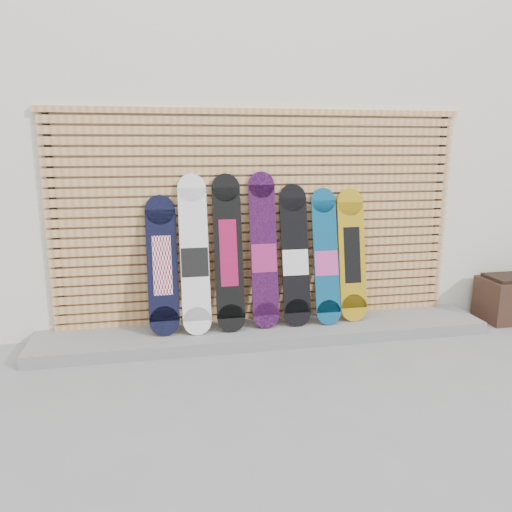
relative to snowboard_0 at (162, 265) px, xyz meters
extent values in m
plane|color=gray|center=(1.17, -0.77, -0.79)|extent=(80.00, 80.00, 0.00)
cube|color=silver|center=(1.67, 2.73, 1.01)|extent=(12.00, 5.00, 3.60)
cube|color=slate|center=(1.02, -0.09, -0.73)|extent=(4.60, 0.70, 0.12)
cube|color=tan|center=(1.02, 0.20, -0.65)|extent=(4.20, 0.05, 0.08)
cube|color=tan|center=(1.02, 0.20, -0.56)|extent=(4.20, 0.05, 0.08)
cube|color=tan|center=(1.02, 0.20, -0.46)|extent=(4.20, 0.05, 0.07)
cube|color=tan|center=(1.02, 0.20, -0.36)|extent=(4.20, 0.05, 0.07)
cube|color=tan|center=(1.02, 0.20, -0.27)|extent=(4.20, 0.05, 0.07)
cube|color=tan|center=(1.02, 0.20, -0.17)|extent=(4.20, 0.05, 0.07)
cube|color=tan|center=(1.02, 0.20, -0.07)|extent=(4.20, 0.05, 0.07)
cube|color=tan|center=(1.02, 0.20, 0.02)|extent=(4.20, 0.05, 0.07)
cube|color=tan|center=(1.02, 0.20, 0.12)|extent=(4.20, 0.05, 0.07)
cube|color=tan|center=(1.02, 0.20, 0.22)|extent=(4.20, 0.05, 0.08)
cube|color=tan|center=(1.02, 0.20, 0.32)|extent=(4.20, 0.05, 0.08)
cube|color=tan|center=(1.02, 0.20, 0.41)|extent=(4.20, 0.05, 0.08)
cube|color=tan|center=(1.02, 0.20, 0.51)|extent=(4.20, 0.05, 0.08)
cube|color=tan|center=(1.02, 0.20, 0.61)|extent=(4.20, 0.05, 0.08)
cube|color=tan|center=(1.02, 0.20, 0.70)|extent=(4.20, 0.05, 0.08)
cube|color=tan|center=(1.02, 0.20, 0.80)|extent=(4.20, 0.05, 0.08)
cube|color=tan|center=(1.02, 0.20, 0.90)|extent=(4.20, 0.05, 0.08)
cube|color=tan|center=(1.02, 0.20, 0.99)|extent=(4.20, 0.05, 0.08)
cube|color=tan|center=(1.02, 0.20, 1.09)|extent=(4.20, 0.05, 0.08)
cube|color=tan|center=(1.02, 0.20, 1.19)|extent=(4.20, 0.05, 0.08)
cube|color=tan|center=(1.02, 0.20, 1.29)|extent=(4.20, 0.05, 0.08)
cube|color=tan|center=(1.02, 0.20, 1.38)|extent=(4.20, 0.05, 0.08)
cube|color=black|center=(-1.00, 0.23, 0.33)|extent=(0.06, 0.04, 2.23)
cube|color=black|center=(3.04, 0.23, 0.33)|extent=(0.06, 0.04, 2.23)
cube|color=tan|center=(1.02, 0.20, 1.47)|extent=(4.26, 0.07, 0.06)
cube|color=black|center=(0.00, 0.00, 0.00)|extent=(0.30, 0.28, 1.06)
cylinder|color=black|center=(0.00, -0.13, -0.53)|extent=(0.30, 0.09, 0.29)
cylinder|color=black|center=(0.00, 0.13, 0.53)|extent=(0.30, 0.09, 0.29)
cube|color=white|center=(0.00, 0.00, 0.00)|extent=(0.18, 0.16, 0.57)
cube|color=white|center=(0.31, -0.02, 0.10)|extent=(0.28, 0.32, 1.28)
cylinder|color=white|center=(0.31, -0.17, -0.54)|extent=(0.28, 0.09, 0.28)
cylinder|color=white|center=(0.31, 0.13, 0.74)|extent=(0.28, 0.09, 0.28)
cube|color=black|center=(0.31, -0.03, 0.02)|extent=(0.27, 0.09, 0.28)
cube|color=black|center=(0.65, -0.01, 0.10)|extent=(0.28, 0.31, 1.27)
cylinder|color=black|center=(0.65, -0.16, -0.53)|extent=(0.28, 0.08, 0.28)
cylinder|color=black|center=(0.65, 0.13, 0.73)|extent=(0.28, 0.08, 0.28)
cube|color=maroon|center=(0.65, -0.01, 0.10)|extent=(0.18, 0.17, 0.65)
cube|color=black|center=(1.01, 0.01, 0.11)|extent=(0.27, 0.28, 1.30)
cylinder|color=black|center=(1.01, -0.12, -0.54)|extent=(0.27, 0.08, 0.27)
cylinder|color=black|center=(1.01, 0.14, 0.76)|extent=(0.27, 0.08, 0.27)
cube|color=#9F1F64|center=(1.01, -0.01, 0.03)|extent=(0.26, 0.08, 0.29)
cube|color=black|center=(1.34, 0.00, 0.04)|extent=(0.29, 0.28, 1.16)
cylinder|color=black|center=(1.34, -0.13, -0.53)|extent=(0.29, 0.08, 0.28)
cylinder|color=black|center=(1.34, 0.13, 0.62)|extent=(0.29, 0.08, 0.28)
cube|color=silver|center=(1.34, -0.01, -0.03)|extent=(0.27, 0.08, 0.26)
cube|color=navy|center=(1.67, -0.01, 0.02)|extent=(0.26, 0.30, 1.14)
cylinder|color=navy|center=(1.67, -0.15, -0.54)|extent=(0.26, 0.08, 0.26)
cylinder|color=navy|center=(1.67, 0.13, 0.59)|extent=(0.26, 0.08, 0.26)
cube|color=#D34A9F|center=(1.67, -0.02, -0.05)|extent=(0.25, 0.09, 0.26)
cube|color=#AF8612|center=(1.97, 0.02, 0.02)|extent=(0.29, 0.25, 1.10)
cylinder|color=#AF8612|center=(1.97, -0.09, -0.53)|extent=(0.29, 0.08, 0.29)
cylinder|color=#AF8612|center=(1.97, 0.14, 0.56)|extent=(0.29, 0.08, 0.29)
cube|color=black|center=(1.97, 0.02, 0.02)|extent=(0.18, 0.15, 0.58)
camera|label=1|loc=(-0.01, -4.82, 1.15)|focal=35.00mm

